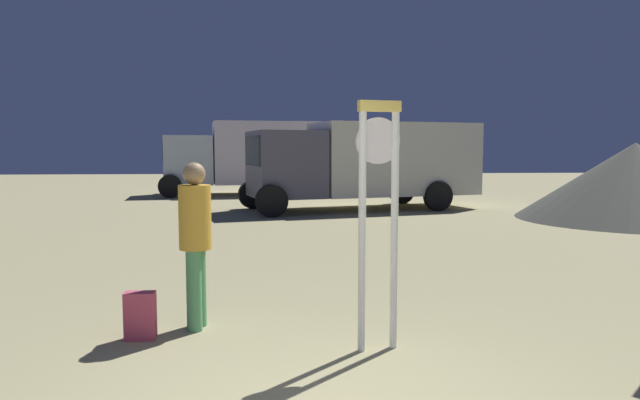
{
  "coord_description": "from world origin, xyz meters",
  "views": [
    {
      "loc": [
        -0.33,
        -3.61,
        1.9
      ],
      "look_at": [
        0.24,
        4.16,
        1.2
      ],
      "focal_mm": 32.35,
      "sensor_mm": 36.0,
      "label": 1
    }
  ],
  "objects_px": {
    "standing_clock": "(378,199)",
    "person_near_clock": "(195,237)",
    "backpack": "(140,316)",
    "dome_tent": "(634,181)",
    "box_truck_near": "(367,161)",
    "box_truck_far": "(258,155)"
  },
  "relations": [
    {
      "from": "standing_clock",
      "to": "box_truck_far",
      "type": "bearing_deg",
      "value": 95.31
    },
    {
      "from": "backpack",
      "to": "box_truck_near",
      "type": "distance_m",
      "value": 12.98
    },
    {
      "from": "person_near_clock",
      "to": "dome_tent",
      "type": "xyz_separation_m",
      "value": [
        10.33,
        8.62,
        0.05
      ]
    },
    {
      "from": "person_near_clock",
      "to": "box_truck_far",
      "type": "height_order",
      "value": "box_truck_far"
    },
    {
      "from": "standing_clock",
      "to": "box_truck_far",
      "type": "xyz_separation_m",
      "value": [
        -1.75,
        18.86,
        0.21
      ]
    },
    {
      "from": "box_truck_far",
      "to": "person_near_clock",
      "type": "bearing_deg",
      "value": -90.13
    },
    {
      "from": "standing_clock",
      "to": "person_near_clock",
      "type": "xyz_separation_m",
      "value": [
        -1.79,
        0.76,
        -0.45
      ]
    },
    {
      "from": "box_truck_near",
      "to": "box_truck_far",
      "type": "relative_size",
      "value": 1.01
    },
    {
      "from": "box_truck_near",
      "to": "dome_tent",
      "type": "height_order",
      "value": "box_truck_near"
    },
    {
      "from": "box_truck_far",
      "to": "dome_tent",
      "type": "bearing_deg",
      "value": -42.65
    },
    {
      "from": "person_near_clock",
      "to": "backpack",
      "type": "bearing_deg",
      "value": -148.05
    },
    {
      "from": "standing_clock",
      "to": "dome_tent",
      "type": "height_order",
      "value": "standing_clock"
    },
    {
      "from": "standing_clock",
      "to": "dome_tent",
      "type": "relative_size",
      "value": 0.39
    },
    {
      "from": "standing_clock",
      "to": "box_truck_near",
      "type": "bearing_deg",
      "value": 81.57
    },
    {
      "from": "standing_clock",
      "to": "box_truck_far",
      "type": "distance_m",
      "value": 18.94
    },
    {
      "from": "backpack",
      "to": "standing_clock",
      "type": "bearing_deg",
      "value": -10.94
    },
    {
      "from": "backpack",
      "to": "box_truck_near",
      "type": "bearing_deg",
      "value": 71.12
    },
    {
      "from": "backpack",
      "to": "dome_tent",
      "type": "bearing_deg",
      "value": 39.51
    },
    {
      "from": "backpack",
      "to": "person_near_clock",
      "type": "bearing_deg",
      "value": 31.95
    },
    {
      "from": "box_truck_near",
      "to": "box_truck_far",
      "type": "height_order",
      "value": "box_truck_far"
    },
    {
      "from": "box_truck_near",
      "to": "person_near_clock",
      "type": "bearing_deg",
      "value": -107.14
    },
    {
      "from": "box_truck_near",
      "to": "dome_tent",
      "type": "bearing_deg",
      "value": -26.27
    }
  ]
}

